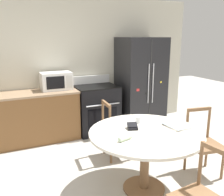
{
  "coord_description": "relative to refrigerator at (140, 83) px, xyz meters",
  "views": [
    {
      "loc": [
        -1.38,
        -2.15,
        1.86
      ],
      "look_at": [
        0.14,
        1.15,
        0.95
      ],
      "focal_mm": 40.0,
      "sensor_mm": 36.0,
      "label": 1
    }
  ],
  "objects": [
    {
      "name": "oven_range",
      "position": [
        -0.97,
        0.05,
        -0.45
      ],
      "size": [
        0.8,
        0.68,
        1.08
      ],
      "color": "black",
      "rests_on": "ground_plane"
    },
    {
      "name": "folded_napkin",
      "position": [
        -1.49,
        -2.15,
        -0.13
      ],
      "size": [
        0.18,
        0.1,
        0.05
      ],
      "color": "beige",
      "rests_on": "dining_table"
    },
    {
      "name": "wallet",
      "position": [
        -1.25,
        -1.88,
        -0.13
      ],
      "size": [
        0.15,
        0.16,
        0.07
      ],
      "color": "black",
      "rests_on": "dining_table"
    },
    {
      "name": "mail_stack",
      "position": [
        -0.72,
        -2.05,
        -0.14
      ],
      "size": [
        0.25,
        0.32,
        0.02
      ],
      "color": "white",
      "rests_on": "dining_table"
    },
    {
      "name": "microwave",
      "position": [
        -1.71,
        0.13,
        0.14
      ],
      "size": [
        0.55,
        0.35,
        0.32
      ],
      "color": "white",
      "rests_on": "kitchen_counter"
    },
    {
      "name": "refrigerator",
      "position": [
        0.0,
        0.0,
        0.0
      ],
      "size": [
        0.87,
        0.76,
        1.83
      ],
      "color": "black",
      "rests_on": "ground_plane"
    },
    {
      "name": "dining_table",
      "position": [
        -1.15,
        -2.03,
        -0.28
      ],
      "size": [
        1.35,
        1.35,
        0.76
      ],
      "color": "beige",
      "rests_on": "ground_plane"
    },
    {
      "name": "kitchen_counter",
      "position": [
        -2.43,
        0.07,
        -0.46
      ],
      "size": [
        2.12,
        0.64,
        0.9
      ],
      "color": "brown",
      "rests_on": "ground_plane"
    },
    {
      "name": "dining_chair_right",
      "position": [
        -0.23,
        -2.05,
        -0.48
      ],
      "size": [
        0.48,
        0.48,
        0.9
      ],
      "rotation": [
        0.0,
        0.0,
        2.98
      ],
      "color": "brown",
      "rests_on": "ground_plane"
    },
    {
      "name": "candle_glass",
      "position": [
        -1.07,
        -1.72,
        -0.12
      ],
      "size": [
        0.08,
        0.08,
        0.08
      ],
      "color": "silver",
      "rests_on": "dining_table"
    },
    {
      "name": "dining_chair_far",
      "position": [
        -1.09,
        -1.11,
        -0.48
      ],
      "size": [
        0.46,
        0.46,
        0.9
      ],
      "rotation": [
        0.0,
        0.0,
        4.62
      ],
      "color": "brown",
      "rests_on": "ground_plane"
    },
    {
      "name": "back_wall",
      "position": [
        -1.28,
        0.43,
        0.39
      ],
      "size": [
        5.2,
        0.1,
        2.6
      ],
      "color": "beige",
      "rests_on": "ground_plane"
    }
  ]
}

